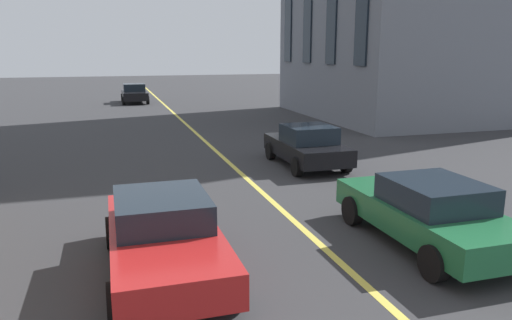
# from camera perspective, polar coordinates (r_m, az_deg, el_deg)

# --- Properties ---
(lane_centre_line) EXTENTS (80.00, 0.16, 0.01)m
(lane_centre_line) POSITION_cam_1_polar(r_m,az_deg,el_deg) (18.94, -4.57, 0.96)
(lane_centre_line) COLOR #D8C64C
(lane_centre_line) RESTS_ON ground_plane
(car_green_parked_a) EXTENTS (4.40, 1.95, 1.37)m
(car_green_parked_a) POSITION_cam_1_polar(r_m,az_deg,el_deg) (10.36, 19.41, -5.66)
(car_green_parked_a) COLOR #1E6038
(car_green_parked_a) RESTS_ON ground_plane
(car_red_parked_b) EXTENTS (4.40, 1.95, 1.37)m
(car_red_parked_b) POSITION_cam_1_polar(r_m,az_deg,el_deg) (8.74, -10.71, -8.54)
(car_red_parked_b) COLOR #B21E1E
(car_red_parked_b) RESTS_ON ground_plane
(car_black_mid) EXTENTS (3.90, 1.89, 1.40)m
(car_black_mid) POSITION_cam_1_polar(r_m,az_deg,el_deg) (37.90, -13.97, 7.54)
(car_black_mid) COLOR black
(car_black_mid) RESTS_ON ground_plane
(car_black_far) EXTENTS (3.90, 1.89, 1.40)m
(car_black_far) POSITION_cam_1_polar(r_m,az_deg,el_deg) (16.55, 5.94, 1.68)
(car_black_far) COLOR black
(car_black_far) RESTS_ON ground_plane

